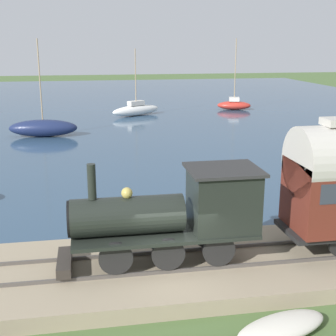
% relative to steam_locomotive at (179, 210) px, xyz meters
% --- Properties ---
extents(ground_plane, '(200.00, 200.00, 0.00)m').
position_rel_steam_locomotive_xyz_m(ground_plane, '(-0.52, 0.23, -2.34)').
color(ground_plane, '#476033').
extents(harbor_water, '(80.00, 80.00, 0.01)m').
position_rel_steam_locomotive_xyz_m(harbor_water, '(42.84, 0.23, -2.34)').
color(harbor_water, '#2D4760').
rests_on(harbor_water, ground).
extents(rail_embankment, '(5.08, 56.00, 0.63)m').
position_rel_steam_locomotive_xyz_m(rail_embankment, '(-0.00, 0.23, -2.08)').
color(rail_embankment, gray).
rests_on(rail_embankment, ground).
extents(steam_locomotive, '(2.04, 6.53, 3.37)m').
position_rel_steam_locomotive_xyz_m(steam_locomotive, '(0.00, 0.00, 0.00)').
color(steam_locomotive, black).
rests_on(steam_locomotive, rail_embankment).
extents(sailboat_navy, '(2.33, 5.70, 7.82)m').
position_rel_steam_locomotive_xyz_m(sailboat_navy, '(25.29, 6.36, -1.62)').
color(sailboat_navy, '#192347').
rests_on(sailboat_navy, harbor_water).
extents(sailboat_white, '(3.95, 5.73, 6.89)m').
position_rel_steam_locomotive_xyz_m(sailboat_white, '(35.23, -2.39, -1.71)').
color(sailboat_white, white).
rests_on(sailboat_white, harbor_water).
extents(sailboat_red, '(2.69, 4.14, 7.93)m').
position_rel_steam_locomotive_xyz_m(sailboat_red, '(37.75, -13.98, -1.76)').
color(sailboat_red, '#B72D23').
rests_on(sailboat_red, harbor_water).
extents(beached_dinghy, '(1.88, 3.00, 0.44)m').
position_rel_steam_locomotive_xyz_m(beached_dinghy, '(-3.66, -2.08, -2.12)').
color(beached_dinghy, beige).
rests_on(beached_dinghy, ground).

